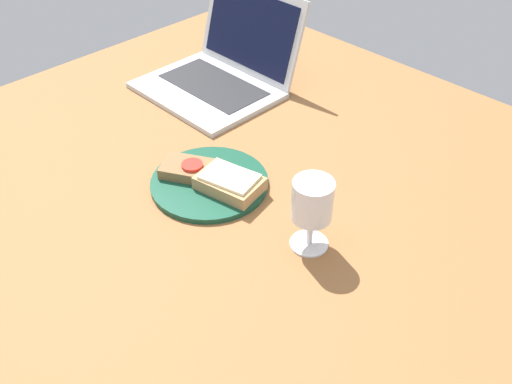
% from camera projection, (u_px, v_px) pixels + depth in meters
% --- Properties ---
extents(wooden_table, '(1.40, 1.40, 0.03)m').
position_uv_depth(wooden_table, '(224.00, 200.00, 1.10)').
color(wooden_table, brown).
rests_on(wooden_table, ground).
extents(plate, '(0.23, 0.23, 0.01)m').
position_uv_depth(plate, '(209.00, 183.00, 1.10)').
color(plate, '#144733').
rests_on(plate, wooden_table).
extents(sandwich_with_cheese, '(0.13, 0.10, 0.03)m').
position_uv_depth(sandwich_with_cheese, '(230.00, 182.00, 1.07)').
color(sandwich_with_cheese, '#A88456').
rests_on(sandwich_with_cheese, plate).
extents(sandwich_with_tomato, '(0.12, 0.11, 0.03)m').
position_uv_depth(sandwich_with_tomato, '(188.00, 169.00, 1.11)').
color(sandwich_with_tomato, brown).
rests_on(sandwich_with_tomato, plate).
extents(wine_glass, '(0.07, 0.07, 0.14)m').
position_uv_depth(wine_glass, '(312.00, 203.00, 0.92)').
color(wine_glass, white).
rests_on(wine_glass, wooden_table).
extents(laptop, '(0.32, 0.31, 0.22)m').
position_uv_depth(laptop, '(223.00, 68.00, 1.39)').
color(laptop, silver).
rests_on(laptop, wooden_table).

